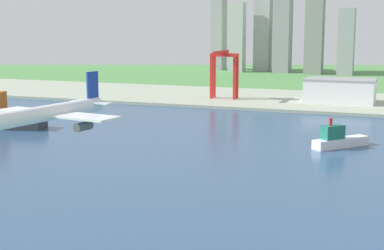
% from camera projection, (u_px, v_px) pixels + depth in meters
% --- Properties ---
extents(ground_plane, '(2400.00, 2400.00, 0.00)m').
position_uv_depth(ground_plane, '(256.00, 142.00, 336.53)').
color(ground_plane, '#4E8846').
extents(water_bay, '(840.00, 360.00, 0.15)m').
position_uv_depth(water_bay, '(224.00, 165.00, 281.24)').
color(water_bay, '#2D4C70').
rests_on(water_bay, ground).
extents(industrial_pier, '(840.00, 140.00, 2.50)m').
position_uv_depth(industrial_pier, '(312.00, 101.00, 511.37)').
color(industrial_pier, '#9BA691').
rests_on(industrial_pier, ground).
extents(airplane_landing, '(35.53, 40.42, 12.71)m').
position_uv_depth(airplane_landing, '(49.00, 113.00, 142.98)').
color(airplane_landing, white).
extents(ferry_boat, '(28.13, 31.53, 16.74)m').
position_uv_depth(ferry_boat, '(338.00, 139.00, 320.83)').
color(ferry_boat, white).
rests_on(ferry_boat, water_bay).
extents(port_crane_red, '(23.50, 36.96, 42.45)m').
position_uv_depth(port_crane_red, '(224.00, 65.00, 511.57)').
color(port_crane_red, red).
rests_on(port_crane_red, industrial_pier).
extents(warehouse_main, '(57.35, 35.72, 19.85)m').
position_uv_depth(warehouse_main, '(340.00, 90.00, 490.99)').
color(warehouse_main, white).
rests_on(warehouse_main, industrial_pier).
extents(distant_skyline, '(211.08, 60.20, 135.11)m').
position_uv_depth(distant_skyline, '(275.00, 32.00, 834.43)').
color(distant_skyline, '#97979C').
rests_on(distant_skyline, ground).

